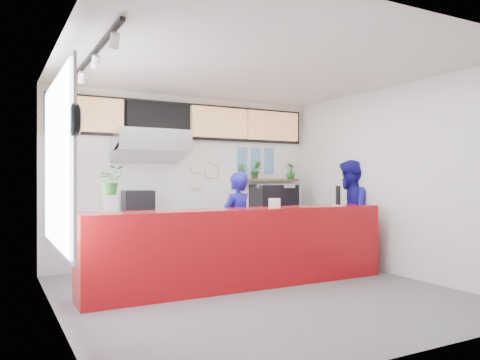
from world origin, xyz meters
name	(u,v)px	position (x,y,z in m)	size (l,w,h in m)	color
floor	(258,293)	(0.00, 0.00, 0.00)	(5.00, 5.00, 0.00)	slate
ceiling	(258,67)	(0.00, 0.00, 3.00)	(5.00, 5.00, 0.00)	silver
wall_back	(188,180)	(0.00, 2.50, 1.50)	(5.00, 5.00, 0.00)	white
wall_left	(58,180)	(-2.50, 0.00, 1.50)	(5.00, 5.00, 0.00)	white
wall_right	(395,180)	(2.50, 0.00, 1.50)	(5.00, 5.00, 0.00)	white
service_counter	(244,248)	(0.00, 0.40, 0.55)	(4.50, 0.60, 1.10)	#A20B10
cream_band	(188,119)	(0.00, 2.49, 2.60)	(5.00, 0.02, 0.80)	beige
prep_bench	(150,243)	(-0.80, 2.20, 0.45)	(1.80, 0.60, 0.90)	#B2B5BA
panini_oven	(138,203)	(-1.00, 2.20, 1.11)	(0.47, 0.47, 0.43)	black
extraction_hood	(151,141)	(-0.80, 2.15, 2.15)	(1.20, 0.70, 0.35)	#B2B5BA
hood_lip	(151,153)	(-0.80, 2.15, 1.95)	(1.20, 0.70, 0.08)	#B2B5BA
right_bench	(268,235)	(1.50, 2.20, 0.45)	(1.80, 0.60, 0.90)	#B2B5BA
espresso_machine	(274,198)	(1.63, 2.20, 1.15)	(0.79, 0.56, 0.51)	black
espresso_tray	(274,186)	(1.63, 2.20, 1.38)	(0.71, 0.49, 0.07)	#B2B4BA
herb_shelf	(267,180)	(1.60, 2.40, 1.50)	(1.40, 0.18, 0.04)	brown
menu_board_far_left	(89,114)	(-1.75, 2.38, 2.55)	(1.10, 0.10, 0.55)	tan
menu_board_mid_left	(158,119)	(-0.59, 2.38, 2.55)	(1.10, 0.10, 0.55)	black
menu_board_mid_right	(219,123)	(0.57, 2.38, 2.55)	(1.10, 0.10, 0.55)	tan
menu_board_far_right	(273,126)	(1.73, 2.38, 2.55)	(1.10, 0.10, 0.55)	tan
soffit	(189,121)	(0.00, 2.46, 2.55)	(4.80, 0.04, 0.65)	black
window_pane	(57,163)	(-2.47, 0.30, 1.70)	(0.04, 2.20, 1.90)	silver
window_frame	(59,163)	(-2.45, 0.30, 1.70)	(0.03, 2.30, 2.00)	#B2B5BA
wall_clock_rim	(75,120)	(-2.46, -0.90, 2.05)	(0.30, 0.30, 0.05)	black
wall_clock_face	(78,120)	(-2.43, -0.90, 2.05)	(0.26, 0.26, 0.02)	white
track_rail	(96,51)	(-2.10, 0.00, 2.94)	(0.05, 2.40, 0.04)	black
dec_plate_a	(196,166)	(0.15, 2.47, 1.75)	(0.24, 0.24, 0.03)	silver
dec_plate_b	(211,172)	(0.45, 2.47, 1.65)	(0.24, 0.24, 0.03)	silver
dec_plate_c	(196,183)	(0.15, 2.47, 1.45)	(0.24, 0.24, 0.03)	silver
dec_plate_d	(214,158)	(0.50, 2.47, 1.90)	(0.24, 0.24, 0.03)	silver
photo_frame_a	(242,154)	(1.10, 2.48, 2.00)	(0.20, 0.02, 0.25)	#598CBF
photo_frame_b	(256,154)	(1.40, 2.48, 2.00)	(0.20, 0.02, 0.25)	#598CBF
photo_frame_c	(269,154)	(1.70, 2.48, 2.00)	(0.20, 0.02, 0.25)	#598CBF
photo_frame_d	(242,167)	(1.10, 2.48, 1.75)	(0.20, 0.02, 0.25)	#598CBF
photo_frame_e	(256,167)	(1.40, 2.48, 1.75)	(0.20, 0.02, 0.25)	#598CBF
photo_frame_f	(269,167)	(1.70, 2.48, 1.75)	(0.20, 0.02, 0.25)	#598CBF
staff_center	(237,225)	(0.22, 1.04, 0.81)	(0.59, 0.39, 1.62)	#18148C
staff_right	(350,213)	(2.40, 0.93, 0.92)	(0.90, 0.70, 1.85)	#18148C
herb_a	(242,171)	(1.05, 2.40, 1.66)	(0.15, 0.10, 0.29)	#266623
herb_b	(256,170)	(1.36, 2.40, 1.69)	(0.19, 0.15, 0.34)	#266623
herb_d	(291,171)	(2.16, 2.40, 1.68)	(0.18, 0.16, 0.31)	#266623
glass_vase	(111,204)	(-1.85, 0.37, 1.21)	(0.18, 0.18, 0.22)	silver
basil_vase	(111,180)	(-1.85, 0.37, 1.50)	(0.32, 0.28, 0.35)	#266623
napkin_holder	(274,203)	(0.50, 0.38, 1.17)	(0.15, 0.10, 0.13)	white
white_plate	(338,205)	(1.62, 0.31, 1.11)	(0.19, 0.19, 0.01)	white
pepper_mill	(338,195)	(1.62, 0.31, 1.26)	(0.07, 0.07, 0.29)	black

